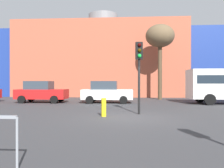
# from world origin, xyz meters

# --- Properties ---
(ground_plane) EXTENTS (200.00, 200.00, 0.00)m
(ground_plane) POSITION_xyz_m (0.00, 0.00, 0.00)
(ground_plane) COLOR #38383A
(building_backdrop) EXTENTS (40.52, 11.30, 11.14)m
(building_backdrop) POSITION_xyz_m (-3.42, 20.53, 4.42)
(building_backdrop) COLOR #B2563D
(building_backdrop) RESTS_ON ground_plane
(parked_car_1) EXTENTS (4.17, 2.05, 1.81)m
(parked_car_1) POSITION_xyz_m (-7.35, 7.81, 0.90)
(parked_car_1) COLOR red
(parked_car_1) RESTS_ON ground_plane
(parked_car_2) EXTENTS (4.17, 2.05, 1.81)m
(parked_car_2) POSITION_xyz_m (-1.79, 7.81, 0.90)
(parked_car_2) COLOR white
(parked_car_2) RESTS_ON ground_plane
(traffic_light_island) EXTENTS (0.39, 0.38, 3.79)m
(traffic_light_island) POSITION_xyz_m (0.53, 1.04, 2.79)
(traffic_light_island) COLOR black
(traffic_light_island) RESTS_ON ground_plane
(bare_tree_1) EXTENTS (2.88, 2.88, 7.54)m
(bare_tree_1) POSITION_xyz_m (3.20, 12.14, 6.22)
(bare_tree_1) COLOR brown
(bare_tree_1) RESTS_ON ground_plane
(bollard_yellow_0) EXTENTS (0.24, 0.24, 0.90)m
(bollard_yellow_0) POSITION_xyz_m (-1.24, 0.13, 0.45)
(bollard_yellow_0) COLOR yellow
(bollard_yellow_0) RESTS_ON ground_plane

